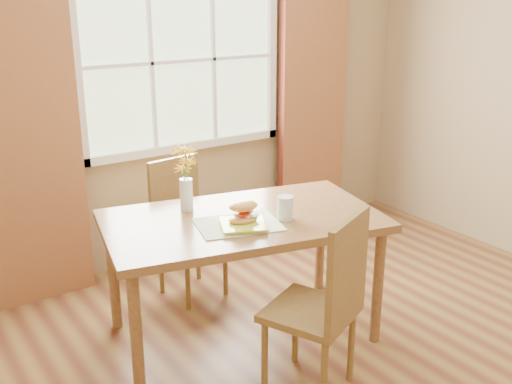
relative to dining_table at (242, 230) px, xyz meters
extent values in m
cube|color=brown|center=(0.30, -0.63, -0.69)|extent=(4.20, 3.80, 0.02)
cube|color=tan|center=(0.30, 1.28, 0.67)|extent=(4.20, 0.02, 2.70)
cube|color=#A6C191|center=(0.30, 1.25, 0.82)|extent=(1.50, 0.02, 1.20)
cube|color=white|center=(0.30, 1.22, 0.19)|extent=(1.62, 0.04, 0.06)
cube|color=white|center=(-0.48, 1.22, 0.82)|extent=(0.06, 0.04, 1.32)
cube|color=white|center=(1.08, 1.22, 0.82)|extent=(0.06, 0.04, 1.32)
cube|color=white|center=(0.30, 1.23, 0.82)|extent=(1.50, 0.03, 0.02)
cube|color=maroon|center=(-0.85, 1.15, 0.42)|extent=(0.65, 0.08, 2.20)
cube|color=maroon|center=(1.45, 1.15, 0.42)|extent=(0.65, 0.08, 2.20)
cube|color=brown|center=(0.00, 0.00, 0.05)|extent=(1.71, 1.20, 0.05)
cylinder|color=brown|center=(-0.76, -0.20, -0.33)|extent=(0.06, 0.06, 0.71)
cylinder|color=brown|center=(0.60, -0.51, -0.33)|extent=(0.06, 0.06, 0.71)
cylinder|color=brown|center=(-0.60, 0.51, -0.33)|extent=(0.06, 0.06, 0.71)
cylinder|color=brown|center=(0.76, 0.20, -0.33)|extent=(0.06, 0.06, 0.71)
cube|color=brown|center=(0.00, -0.62, -0.24)|extent=(0.54, 0.54, 0.04)
cube|color=brown|center=(0.08, -0.79, 0.04)|extent=(0.39, 0.20, 0.53)
cylinder|color=brown|center=(-0.08, -0.84, -0.47)|extent=(0.04, 0.04, 0.42)
cylinder|color=brown|center=(0.22, -0.70, -0.47)|extent=(0.04, 0.04, 0.42)
cylinder|color=brown|center=(-0.22, -0.54, -0.47)|extent=(0.04, 0.04, 0.42)
cylinder|color=brown|center=(0.08, -0.40, -0.47)|extent=(0.04, 0.04, 0.42)
cube|color=brown|center=(0.00, 0.62, -0.27)|extent=(0.43, 0.43, 0.04)
cube|color=brown|center=(-0.02, 0.79, 0.00)|extent=(0.39, 0.08, 0.50)
cylinder|color=brown|center=(-0.13, 0.45, -0.48)|extent=(0.03, 0.03, 0.39)
cylinder|color=brown|center=(0.17, 0.49, -0.48)|extent=(0.03, 0.03, 0.39)
cylinder|color=brown|center=(-0.17, 0.75, -0.48)|extent=(0.03, 0.03, 0.39)
cylinder|color=brown|center=(0.13, 0.79, -0.48)|extent=(0.03, 0.03, 0.39)
cube|color=#E8EDC9|center=(-0.09, -0.09, 0.08)|extent=(0.52, 0.44, 0.01)
cube|color=#C1D535|center=(-0.09, -0.14, 0.09)|extent=(0.32, 0.32, 0.01)
ellipsoid|color=#F19D52|center=(-0.07, -0.12, 0.12)|extent=(0.18, 0.14, 0.05)
ellipsoid|color=#4C8C2D|center=(-0.03, -0.14, 0.13)|extent=(0.09, 0.06, 0.01)
cylinder|color=red|center=(-0.08, -0.12, 0.15)|extent=(0.09, 0.09, 0.01)
cylinder|color=red|center=(-0.05, -0.11, 0.16)|extent=(0.08, 0.08, 0.01)
ellipsoid|color=#F19D52|center=(-0.07, -0.11, 0.19)|extent=(0.18, 0.14, 0.06)
cylinder|color=silver|center=(0.18, -0.17, 0.15)|extent=(0.09, 0.09, 0.14)
cylinder|color=silver|center=(0.18, -0.17, 0.13)|extent=(0.08, 0.08, 0.11)
cylinder|color=silver|center=(-0.20, 0.28, 0.17)|extent=(0.08, 0.08, 0.19)
cylinder|color=silver|center=(-0.20, 0.28, 0.13)|extent=(0.07, 0.07, 0.09)
cylinder|color=#3D7028|center=(-0.20, 0.28, 0.26)|extent=(0.01, 0.01, 0.36)
cylinder|color=#3D7028|center=(-0.19, 0.28, 0.23)|extent=(0.01, 0.01, 0.29)
cylinder|color=#3D7028|center=(-0.21, 0.29, 0.20)|extent=(0.01, 0.01, 0.25)
camera|label=1|loc=(-1.73, -2.67, 1.30)|focal=42.00mm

